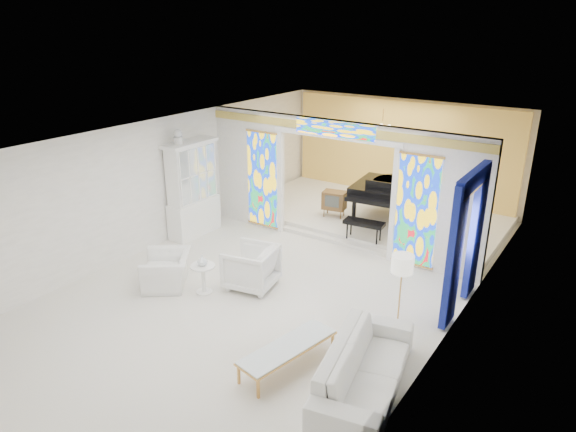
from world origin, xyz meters
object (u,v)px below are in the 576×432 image
Objects in this scene: armchair_right at (251,267)px; tv_console at (334,200)px; armchair_left at (167,270)px; sofa at (365,368)px; grand_piano at (393,190)px; coffee_table at (288,348)px; china_cabinet at (193,190)px.

armchair_right is 1.39× the size of tv_console.
armchair_left is 0.41× the size of sofa.
sofa is 0.83× the size of grand_piano.
coffee_table is 6.24m from tv_console.
grand_piano reaches higher than armchair_left.
china_cabinet is at bearing -144.96° from grand_piano.
grand_piano is at bearing 8.60° from sofa.
coffee_table is at bearing -86.40° from grand_piano.
china_cabinet is at bearing -144.84° from tv_console.
armchair_left is 5.07m from tv_console.
china_cabinet is 6.87m from sofa.
sofa reaches higher than armchair_left.
armchair_left is at bearing 167.09° from coffee_table.
china_cabinet is 5.90m from coffee_table.
china_cabinet is at bearing 174.21° from armchair_left.
tv_console is (-3.64, 5.55, 0.26)m from sofa.
grand_piano reaches higher than coffee_table.
grand_piano is at bearing 99.76° from coffee_table.
coffee_table is at bearing 38.85° from armchair_right.
sofa is at bearing 44.97° from armchair_left.
coffee_table is 6.59m from grand_piano.
china_cabinet is 2.83× the size of armchair_right.
armchair_left is 0.34× the size of grand_piano.
tv_console is at bearing 129.77° from armchair_left.
armchair_left is 0.58× the size of coffee_table.
tv_console is at bearing 21.48° from sofa.
coffee_table is at bearing -32.12° from china_cabinet.
china_cabinet is 1.52× the size of coffee_table.
armchair_right is 0.38× the size of sofa.
coffee_table is 0.59× the size of grand_piano.
armchair_left is 3.61m from coffee_table.
china_cabinet is at bearing 147.88° from coffee_table.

